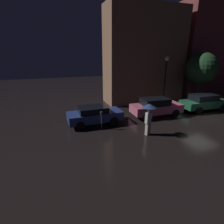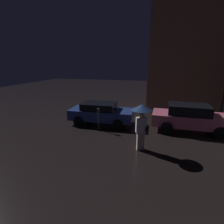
{
  "view_description": "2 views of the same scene",
  "coord_description": "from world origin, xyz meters",
  "px_view_note": "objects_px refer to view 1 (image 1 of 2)",
  "views": [
    {
      "loc": [
        -11.99,
        -10.67,
        5.07
      ],
      "look_at": [
        -8.27,
        -0.03,
        1.3
      ],
      "focal_mm": 28.0,
      "sensor_mm": 36.0,
      "label": 1
    },
    {
      "loc": [
        -5.78,
        -8.9,
        3.84
      ],
      "look_at": [
        -8.04,
        -0.09,
        1.26
      ],
      "focal_mm": 28.0,
      "sensor_mm": 36.0,
      "label": 2
    }
  ],
  "objects_px": {
    "pedestrian_with_umbrella": "(149,112)",
    "parked_car_pink": "(156,107)",
    "street_lamp_near": "(166,73)",
    "parked_car_blue": "(95,115)",
    "parking_meter": "(101,119)",
    "parked_car_green": "(204,102)"
  },
  "relations": [
    {
      "from": "pedestrian_with_umbrella",
      "to": "parked_car_pink",
      "type": "bearing_deg",
      "value": 31.39
    },
    {
      "from": "parked_car_pink",
      "to": "street_lamp_near",
      "type": "relative_size",
      "value": 0.89
    },
    {
      "from": "parked_car_blue",
      "to": "parking_meter",
      "type": "xyz_separation_m",
      "value": [
        0.21,
        -1.14,
        0.08
      ]
    },
    {
      "from": "parked_car_green",
      "to": "street_lamp_near",
      "type": "distance_m",
      "value": 4.46
    },
    {
      "from": "parked_car_pink",
      "to": "parked_car_green",
      "type": "height_order",
      "value": "parked_car_pink"
    },
    {
      "from": "parked_car_blue",
      "to": "parked_car_pink",
      "type": "height_order",
      "value": "parked_car_pink"
    },
    {
      "from": "parked_car_blue",
      "to": "pedestrian_with_umbrella",
      "type": "xyz_separation_m",
      "value": [
        2.82,
        -2.98,
        0.84
      ]
    },
    {
      "from": "parked_car_green",
      "to": "pedestrian_with_umbrella",
      "type": "bearing_deg",
      "value": -157.63
    },
    {
      "from": "parked_car_blue",
      "to": "parked_car_green",
      "type": "bearing_deg",
      "value": -2.08
    },
    {
      "from": "parked_car_blue",
      "to": "parked_car_green",
      "type": "height_order",
      "value": "parked_car_green"
    },
    {
      "from": "parked_car_blue",
      "to": "parking_meter",
      "type": "relative_size",
      "value": 3.11
    },
    {
      "from": "parked_car_pink",
      "to": "parking_meter",
      "type": "xyz_separation_m",
      "value": [
        -5.13,
        -1.19,
        -0.0
      ]
    },
    {
      "from": "parked_car_pink",
      "to": "parking_meter",
      "type": "distance_m",
      "value": 5.27
    },
    {
      "from": "parking_meter",
      "to": "street_lamp_near",
      "type": "distance_m",
      "value": 8.54
    },
    {
      "from": "pedestrian_with_umbrella",
      "to": "parked_car_green",
      "type": "bearing_deg",
      "value": 1.87
    },
    {
      "from": "parked_car_blue",
      "to": "parking_meter",
      "type": "distance_m",
      "value": 1.16
    },
    {
      "from": "parked_car_pink",
      "to": "pedestrian_with_umbrella",
      "type": "xyz_separation_m",
      "value": [
        -2.52,
        -3.02,
        0.76
      ]
    },
    {
      "from": "parking_meter",
      "to": "street_lamp_near",
      "type": "xyz_separation_m",
      "value": [
        7.4,
        3.42,
        2.54
      ]
    },
    {
      "from": "parked_car_blue",
      "to": "pedestrian_with_umbrella",
      "type": "distance_m",
      "value": 4.18
    },
    {
      "from": "parked_car_green",
      "to": "parked_car_pink",
      "type": "bearing_deg",
      "value": 179.7
    },
    {
      "from": "parked_car_blue",
      "to": "parked_car_pink",
      "type": "bearing_deg",
      "value": -0.87
    },
    {
      "from": "parked_car_pink",
      "to": "parked_car_green",
      "type": "bearing_deg",
      "value": 0.13
    }
  ]
}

